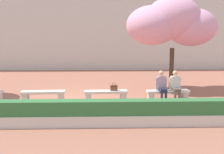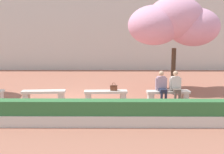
% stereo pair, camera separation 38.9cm
% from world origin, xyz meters
% --- Properties ---
extents(ground_plane, '(100.00, 100.00, 0.00)m').
position_xyz_m(ground_plane, '(0.00, 0.00, 0.00)').
color(ground_plane, '#9E604C').
extents(building_facade, '(28.00, 4.00, 8.35)m').
position_xyz_m(building_facade, '(0.00, 12.04, 4.18)').
color(building_facade, beige).
rests_on(building_facade, ground).
extents(stone_bench_near_west, '(1.83, 0.51, 0.45)m').
position_xyz_m(stone_bench_near_west, '(-1.32, 0.00, 0.30)').
color(stone_bench_near_west, beige).
rests_on(stone_bench_near_west, ground).
extents(stone_bench_center, '(1.83, 0.51, 0.45)m').
position_xyz_m(stone_bench_center, '(1.32, 0.00, 0.30)').
color(stone_bench_center, beige).
rests_on(stone_bench_center, ground).
extents(stone_bench_near_east, '(1.83, 0.51, 0.45)m').
position_xyz_m(stone_bench_near_east, '(3.95, 0.00, 0.30)').
color(stone_bench_near_east, beige).
rests_on(stone_bench_near_east, ground).
extents(person_seated_left, '(0.51, 0.71, 1.29)m').
position_xyz_m(person_seated_left, '(3.66, -0.05, 0.70)').
color(person_seated_left, black).
rests_on(person_seated_left, ground).
extents(person_seated_right, '(0.51, 0.69, 1.29)m').
position_xyz_m(person_seated_right, '(4.25, -0.05, 0.70)').
color(person_seated_right, black).
rests_on(person_seated_right, ground).
extents(handbag, '(0.30, 0.15, 0.34)m').
position_xyz_m(handbag, '(1.66, 0.01, 0.58)').
color(handbag, brown).
rests_on(handbag, stone_bench_center).
extents(cherry_tree_main, '(4.50, 2.76, 4.61)m').
position_xyz_m(cherry_tree_main, '(4.57, 2.24, 3.33)').
color(cherry_tree_main, '#473323').
rests_on(cherry_tree_main, ground).
extents(planter_hedge_foreground, '(12.60, 0.50, 0.80)m').
position_xyz_m(planter_hedge_foreground, '(0.00, -3.05, 0.39)').
color(planter_hedge_foreground, beige).
rests_on(planter_hedge_foreground, ground).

